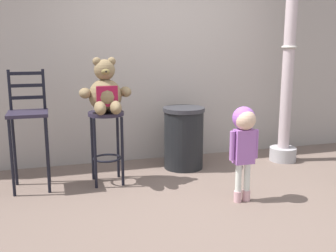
# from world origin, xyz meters

# --- Properties ---
(ground_plane) EXTENTS (24.00, 24.00, 0.00)m
(ground_plane) POSITION_xyz_m (0.00, 0.00, 0.00)
(ground_plane) COLOR #69564D
(building_wall) EXTENTS (7.57, 0.30, 3.22)m
(building_wall) POSITION_xyz_m (0.00, 1.79, 1.61)
(building_wall) COLOR #9F968F
(building_wall) RESTS_ON ground_plane
(bar_stool_with_teddy) EXTENTS (0.39, 0.39, 0.81)m
(bar_stool_with_teddy) POSITION_xyz_m (-0.83, 0.85, 0.58)
(bar_stool_with_teddy) COLOR #251F30
(bar_stool_with_teddy) RESTS_ON ground_plane
(teddy_bear) EXTENTS (0.56, 0.51, 0.59)m
(teddy_bear) POSITION_xyz_m (-0.83, 0.82, 1.03)
(teddy_bear) COLOR brown
(teddy_bear) RESTS_ON bar_stool_with_teddy
(child_walking) EXTENTS (0.30, 0.24, 0.95)m
(child_walking) POSITION_xyz_m (0.38, -0.08, 0.69)
(child_walking) COLOR #CD9BA2
(child_walking) RESTS_ON ground_plane
(trash_bin) EXTENTS (0.52, 0.52, 0.77)m
(trash_bin) POSITION_xyz_m (0.17, 1.13, 0.39)
(trash_bin) COLOR black
(trash_bin) RESTS_ON ground_plane
(lamppost) EXTENTS (0.35, 0.35, 2.59)m
(lamppost) POSITION_xyz_m (1.56, 1.04, 1.01)
(lamppost) COLOR #A39FA1
(lamppost) RESTS_ON ground_plane
(bar_chair_empty) EXTENTS (0.41, 0.41, 1.28)m
(bar_chair_empty) POSITION_xyz_m (-1.64, 0.90, 0.74)
(bar_chair_empty) COLOR #251F30
(bar_chair_empty) RESTS_ON ground_plane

